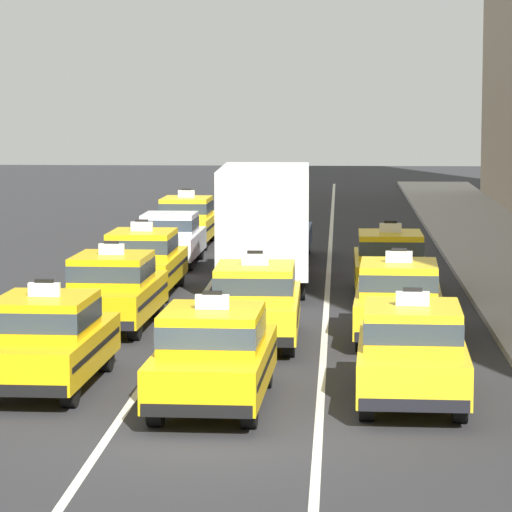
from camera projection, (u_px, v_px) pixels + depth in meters
The scene contains 15 objects.
ground_plane at pixel (212, 439), 21.35m from camera, with size 160.00×160.00×0.00m, color #2B2B2D.
lane_stripe_left_center at pixel (219, 271), 41.28m from camera, with size 0.14×80.00×0.01m, color silver.
lane_stripe_center_right at pixel (329, 272), 41.09m from camera, with size 0.14×80.00×0.01m, color silver.
taxi_left_nearest at pixel (46, 339), 24.92m from camera, with size 1.93×4.61×1.96m.
taxi_left_second at pixel (113, 289), 31.28m from camera, with size 1.93×4.60×1.96m.
taxi_left_third at pixel (143, 261), 36.54m from camera, with size 1.88×4.58×1.96m.
sedan_left_fourth at pixel (170, 237), 42.76m from camera, with size 1.81×4.32×1.58m.
taxi_left_fifth at pixel (187, 220), 48.18m from camera, with size 1.90×4.59×1.96m.
taxi_center_nearest at pixel (213, 354), 23.47m from camera, with size 1.93×4.60×1.96m.
taxi_center_second at pixel (255, 302), 29.38m from camera, with size 1.87×4.58×1.96m.
box_truck_center_third at pixel (266, 221), 37.81m from camera, with size 2.41×7.01×3.27m.
sedan_center_fourth at pixel (282, 232), 44.31m from camera, with size 1.80×4.32×1.58m.
taxi_right_nearest at pixel (412, 350), 23.84m from camera, with size 1.94×4.61×1.96m.
taxi_right_second at pixel (398, 298), 29.84m from camera, with size 1.98×4.62×1.96m.
taxi_right_third at pixel (390, 262), 36.17m from camera, with size 1.83×4.56×1.96m.
Camera 1 is at (1.90, -20.81, 5.22)m, focal length 99.11 mm.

